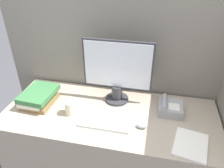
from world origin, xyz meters
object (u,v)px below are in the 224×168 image
object	(u,v)px
keyboard	(104,123)
coffee_cup	(70,108)
desk_telephone	(170,108)
book_stack	(38,97)
monitor	(117,73)
mouse	(141,126)

from	to	relation	value
keyboard	coffee_cup	size ratio (longest dim) A/B	3.30
coffee_cup	desk_telephone	world-z (taller)	coffee_cup
book_stack	keyboard	bearing A→B (deg)	-12.64
keyboard	coffee_cup	bearing A→B (deg)	168.14
monitor	desk_telephone	bearing A→B (deg)	-9.21
coffee_cup	desk_telephone	size ratio (longest dim) A/B	0.60
monitor	keyboard	world-z (taller)	monitor
keyboard	desk_telephone	size ratio (longest dim) A/B	1.99
keyboard	coffee_cup	xyz separation A→B (m)	(-0.28, 0.06, 0.05)
desk_telephone	coffee_cup	bearing A→B (deg)	-165.67
book_stack	monitor	bearing A→B (deg)	16.98
mouse	desk_telephone	world-z (taller)	desk_telephone
mouse	keyboard	bearing A→B (deg)	-175.88
coffee_cup	book_stack	xyz separation A→B (m)	(-0.29, 0.07, 0.00)
monitor	mouse	xyz separation A→B (m)	(0.23, -0.29, -0.23)
keyboard	desk_telephone	world-z (taller)	desk_telephone
monitor	keyboard	distance (m)	0.39
book_stack	coffee_cup	bearing A→B (deg)	-13.37
monitor	mouse	world-z (taller)	monitor
monitor	desk_telephone	distance (m)	0.47
monitor	keyboard	bearing A→B (deg)	-95.10
keyboard	desk_telephone	bearing A→B (deg)	28.52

